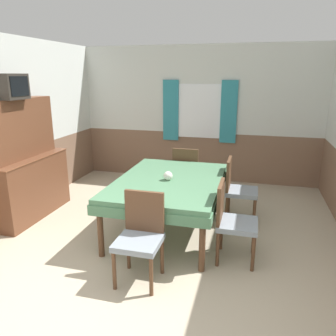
{
  "coord_description": "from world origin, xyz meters",
  "views": [
    {
      "loc": [
        1.07,
        -2.06,
        2.05
      ],
      "look_at": [
        0.02,
        1.92,
        0.87
      ],
      "focal_mm": 35.0,
      "sensor_mm": 36.0,
      "label": 1
    }
  ],
  "objects_px": {
    "chair_head_near": "(141,234)",
    "vase": "(168,176)",
    "chair_right_near": "(232,219)",
    "chair_right_far": "(237,187)",
    "chair_head_window": "(187,172)",
    "dining_table": "(169,186)",
    "tv": "(11,87)",
    "sideboard": "(27,169)"
  },
  "relations": [
    {
      "from": "chair_right_far",
      "to": "chair_head_window",
      "type": "height_order",
      "value": "same"
    },
    {
      "from": "chair_right_far",
      "to": "chair_head_window",
      "type": "relative_size",
      "value": 1.0
    },
    {
      "from": "chair_head_near",
      "to": "chair_head_window",
      "type": "distance_m",
      "value": 2.3
    },
    {
      "from": "chair_right_far",
      "to": "chair_head_window",
      "type": "xyz_separation_m",
      "value": [
        -0.86,
        0.6,
        0.0
      ]
    },
    {
      "from": "sideboard",
      "to": "chair_head_near",
      "type": "bearing_deg",
      "value": -26.73
    },
    {
      "from": "chair_head_near",
      "to": "sideboard",
      "type": "height_order",
      "value": "sideboard"
    },
    {
      "from": "chair_right_near",
      "to": "tv",
      "type": "distance_m",
      "value": 3.28
    },
    {
      "from": "chair_right_near",
      "to": "chair_head_near",
      "type": "bearing_deg",
      "value": -55.13
    },
    {
      "from": "chair_head_near",
      "to": "tv",
      "type": "distance_m",
      "value": 2.67
    },
    {
      "from": "chair_right_near",
      "to": "chair_head_window",
      "type": "relative_size",
      "value": 1.0
    },
    {
      "from": "sideboard",
      "to": "tv",
      "type": "distance_m",
      "value": 1.19
    },
    {
      "from": "chair_head_window",
      "to": "vase",
      "type": "bearing_deg",
      "value": -90.2
    },
    {
      "from": "dining_table",
      "to": "chair_head_near",
      "type": "distance_m",
      "value": 1.16
    },
    {
      "from": "chair_head_window",
      "to": "vase",
      "type": "xyz_separation_m",
      "value": [
        -0.0,
        -1.2,
        0.29
      ]
    },
    {
      "from": "sideboard",
      "to": "vase",
      "type": "xyz_separation_m",
      "value": [
        2.13,
        0.03,
        0.06
      ]
    },
    {
      "from": "chair_right_near",
      "to": "chair_head_near",
      "type": "relative_size",
      "value": 1.0
    },
    {
      "from": "dining_table",
      "to": "chair_right_near",
      "type": "xyz_separation_m",
      "value": [
        0.86,
        -0.55,
        -0.13
      ]
    },
    {
      "from": "chair_right_far",
      "to": "chair_right_near",
      "type": "xyz_separation_m",
      "value": [
        0.0,
        -1.1,
        0.0
      ]
    },
    {
      "from": "tv",
      "to": "chair_head_near",
      "type": "bearing_deg",
      "value": -23.34
    },
    {
      "from": "sideboard",
      "to": "chair_right_far",
      "type": "bearing_deg",
      "value": 11.82
    },
    {
      "from": "chair_head_near",
      "to": "vase",
      "type": "relative_size",
      "value": 7.62
    },
    {
      "from": "sideboard",
      "to": "chair_right_near",
      "type": "bearing_deg",
      "value": -8.93
    },
    {
      "from": "dining_table",
      "to": "tv",
      "type": "relative_size",
      "value": 4.72
    },
    {
      "from": "dining_table",
      "to": "sideboard",
      "type": "relative_size",
      "value": 1.12
    },
    {
      "from": "dining_table",
      "to": "chair_head_near",
      "type": "height_order",
      "value": "chair_head_near"
    },
    {
      "from": "chair_right_near",
      "to": "chair_head_near",
      "type": "distance_m",
      "value": 1.05
    },
    {
      "from": "chair_right_far",
      "to": "vase",
      "type": "height_order",
      "value": "chair_right_far"
    },
    {
      "from": "chair_head_near",
      "to": "sideboard",
      "type": "xyz_separation_m",
      "value": [
        -2.13,
        1.07,
        0.23
      ]
    },
    {
      "from": "dining_table",
      "to": "chair_head_near",
      "type": "xyz_separation_m",
      "value": [
        0.0,
        -1.15,
        -0.13
      ]
    },
    {
      "from": "chair_right_far",
      "to": "tv",
      "type": "relative_size",
      "value": 2.22
    },
    {
      "from": "chair_head_window",
      "to": "sideboard",
      "type": "relative_size",
      "value": 0.53
    },
    {
      "from": "dining_table",
      "to": "chair_right_near",
      "type": "height_order",
      "value": "chair_right_near"
    },
    {
      "from": "chair_head_near",
      "to": "chair_head_window",
      "type": "height_order",
      "value": "same"
    },
    {
      "from": "vase",
      "to": "chair_head_window",
      "type": "bearing_deg",
      "value": 89.8
    },
    {
      "from": "sideboard",
      "to": "vase",
      "type": "relative_size",
      "value": 14.52
    },
    {
      "from": "vase",
      "to": "dining_table",
      "type": "bearing_deg",
      "value": 85.39
    },
    {
      "from": "chair_head_window",
      "to": "sideboard",
      "type": "xyz_separation_m",
      "value": [
        -2.13,
        -1.23,
        0.23
      ]
    },
    {
      "from": "dining_table",
      "to": "chair_head_window",
      "type": "xyz_separation_m",
      "value": [
        0.0,
        1.15,
        -0.13
      ]
    },
    {
      "from": "tv",
      "to": "dining_table",
      "type": "bearing_deg",
      "value": 6.86
    },
    {
      "from": "chair_right_near",
      "to": "tv",
      "type": "xyz_separation_m",
      "value": [
        -2.95,
        0.3,
        1.4
      ]
    },
    {
      "from": "vase",
      "to": "sideboard",
      "type": "bearing_deg",
      "value": -179.28
    },
    {
      "from": "chair_right_far",
      "to": "chair_right_near",
      "type": "distance_m",
      "value": 1.1
    }
  ]
}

